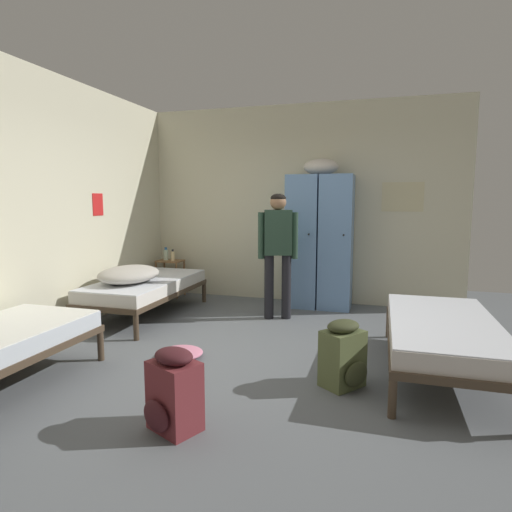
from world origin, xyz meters
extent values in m
plane|color=slate|center=(0.00, 0.00, 0.00)|extent=(7.83, 7.83, 0.00)
cube|color=beige|center=(0.00, 2.48, 1.44)|extent=(4.68, 0.06, 2.88)
cube|color=beige|center=(-2.31, 0.00, 1.44)|extent=(0.06, 4.90, 2.88)
cube|color=beige|center=(1.45, 2.44, 1.55)|extent=(0.55, 0.01, 0.40)
cube|color=red|center=(-2.27, 0.86, 1.45)|extent=(0.01, 0.20, 0.28)
cube|color=#6B93C6|center=(0.13, 2.17, 0.93)|extent=(0.44, 0.52, 1.85)
cylinder|color=black|center=(0.26, 1.89, 1.05)|extent=(0.02, 0.03, 0.02)
cube|color=#6B93C6|center=(0.59, 2.17, 0.93)|extent=(0.44, 0.52, 1.85)
cylinder|color=black|center=(0.72, 1.89, 1.05)|extent=(0.02, 0.03, 0.02)
ellipsoid|color=beige|center=(0.36, 2.17, 1.96)|extent=(0.48, 0.36, 0.22)
cylinder|color=brown|center=(-2.15, 2.04, 0.28)|extent=(0.03, 0.03, 0.55)
cylinder|color=brown|center=(-1.80, 2.04, 0.28)|extent=(0.03, 0.03, 0.55)
cylinder|color=brown|center=(-2.15, 2.31, 0.28)|extent=(0.03, 0.03, 0.55)
cylinder|color=brown|center=(-1.80, 2.31, 0.28)|extent=(0.03, 0.03, 0.55)
cube|color=brown|center=(-1.98, 2.18, 0.19)|extent=(0.38, 0.30, 0.02)
cube|color=brown|center=(-1.98, 2.18, 0.56)|extent=(0.38, 0.30, 0.02)
cylinder|color=#473828|center=(-2.15, 0.11, 0.14)|extent=(0.06, 0.06, 0.28)
cylinder|color=#473828|center=(-1.31, 0.11, 0.14)|extent=(0.06, 0.06, 0.28)
cylinder|color=#473828|center=(-2.15, 1.95, 0.14)|extent=(0.06, 0.06, 0.28)
cylinder|color=#473828|center=(-1.31, 1.95, 0.14)|extent=(0.06, 0.06, 0.28)
cube|color=#473828|center=(-1.73, 1.03, 0.31)|extent=(0.90, 1.90, 0.06)
cube|color=silver|center=(-1.73, 1.03, 0.41)|extent=(0.87, 1.84, 0.14)
cube|color=silver|center=(-1.73, 1.03, 0.49)|extent=(0.86, 1.82, 0.01)
cylinder|color=#473828|center=(-2.15, -0.50, 0.14)|extent=(0.06, 0.06, 0.28)
cylinder|color=#473828|center=(-1.31, -0.50, 0.14)|extent=(0.06, 0.06, 0.28)
cylinder|color=#473828|center=(2.15, 0.99, 0.14)|extent=(0.06, 0.06, 0.28)
cylinder|color=#473828|center=(1.31, 0.99, 0.14)|extent=(0.06, 0.06, 0.28)
cylinder|color=#473828|center=(1.31, -0.85, 0.14)|extent=(0.06, 0.06, 0.28)
cube|color=#473828|center=(1.73, 0.07, 0.31)|extent=(0.90, 1.90, 0.06)
cube|color=silver|center=(1.73, 0.07, 0.41)|extent=(0.87, 1.84, 0.14)
cube|color=silver|center=(1.73, 0.07, 0.49)|extent=(0.86, 1.82, 0.01)
ellipsoid|color=#B7B2A8|center=(-1.79, 0.76, 0.59)|extent=(0.68, 0.88, 0.21)
cylinder|color=black|center=(0.06, 1.42, 0.41)|extent=(0.12, 0.12, 0.82)
cylinder|color=black|center=(-0.16, 1.36, 0.41)|extent=(0.12, 0.12, 0.82)
cube|color=#284233|center=(-0.05, 1.39, 1.10)|extent=(0.38, 0.29, 0.56)
cylinder|color=#284233|center=(0.15, 1.45, 1.06)|extent=(0.08, 0.08, 0.58)
cylinder|color=#284233|center=(-0.25, 1.33, 1.06)|extent=(0.08, 0.08, 0.58)
sphere|color=#936B4C|center=(-0.05, 1.39, 1.48)|extent=(0.20, 0.20, 0.20)
ellipsoid|color=black|center=(-0.05, 1.39, 1.53)|extent=(0.19, 0.19, 0.11)
cylinder|color=silver|center=(-2.06, 2.20, 0.65)|extent=(0.07, 0.07, 0.16)
cylinder|color=#2666B2|center=(-2.06, 2.20, 0.75)|extent=(0.04, 0.04, 0.04)
cylinder|color=beige|center=(-1.91, 2.14, 0.64)|extent=(0.06, 0.06, 0.15)
cylinder|color=black|center=(-1.91, 2.14, 0.73)|extent=(0.03, 0.03, 0.03)
cube|color=#566038|center=(0.93, -0.43, 0.23)|extent=(0.39, 0.40, 0.46)
ellipsoid|color=#383D23|center=(1.05, -0.52, 0.15)|extent=(0.21, 0.24, 0.20)
ellipsoid|color=#383D23|center=(0.93, -0.43, 0.50)|extent=(0.35, 0.36, 0.10)
cube|color=black|center=(0.77, -0.41, 0.25)|extent=(0.05, 0.05, 0.32)
cube|color=black|center=(0.87, -0.27, 0.25)|extent=(0.05, 0.05, 0.32)
cube|color=maroon|center=(-0.07, -1.41, 0.23)|extent=(0.39, 0.35, 0.46)
ellipsoid|color=#42191E|center=(-0.13, -1.55, 0.15)|extent=(0.25, 0.17, 0.20)
ellipsoid|color=#42191E|center=(-0.07, -1.41, 0.50)|extent=(0.35, 0.32, 0.10)
cube|color=black|center=(-0.09, -1.25, 0.25)|extent=(0.06, 0.04, 0.32)
cube|color=black|center=(0.07, -1.33, 0.25)|extent=(0.06, 0.04, 0.32)
ellipsoid|color=pink|center=(-0.62, -0.21, 0.04)|extent=(0.42, 0.40, 0.08)
camera|label=1|loc=(1.20, -3.81, 1.50)|focal=30.00mm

